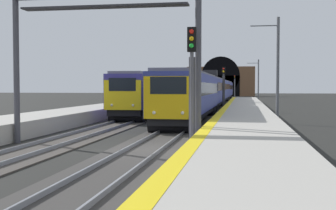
{
  "coord_description": "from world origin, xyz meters",
  "views": [
    {
      "loc": [
        -17.91,
        -4.03,
        2.71
      ],
      "look_at": [
        11.2,
        0.97,
        1.46
      ],
      "focal_mm": 47.3,
      "sensor_mm": 36.0,
      "label": 1
    }
  ],
  "objects": [
    {
      "name": "ground_plane",
      "position": [
        0.0,
        0.0,
        0.0
      ],
      "size": [
        320.0,
        320.0,
        0.0
      ],
      "primitive_type": "plane",
      "color": "black"
    },
    {
      "name": "platform_right",
      "position": [
        0.0,
        -4.13,
        0.46
      ],
      "size": [
        112.0,
        3.79,
        0.93
      ],
      "primitive_type": "cube",
      "color": "#ADA89E",
      "rests_on": "ground_plane"
    },
    {
      "name": "platform_right_edge_strip",
      "position": [
        0.0,
        -2.48,
        0.93
      ],
      "size": [
        112.0,
        0.5,
        0.01
      ],
      "primitive_type": "cube",
      "color": "yellow",
      "rests_on": "platform_right"
    },
    {
      "name": "track_main_line",
      "position": [
        0.0,
        0.0,
        0.04
      ],
      "size": [
        160.0,
        3.16,
        0.21
      ],
      "color": "#383533",
      "rests_on": "ground_plane"
    },
    {
      "name": "track_adjacent_line",
      "position": [
        0.0,
        4.62,
        0.04
      ],
      "size": [
        160.0,
        3.08,
        0.21
      ],
      "color": "#423D38",
      "rests_on": "ground_plane"
    },
    {
      "name": "train_main_approaching",
      "position": [
        44.91,
        0.0,
        2.16
      ],
      "size": [
        78.36,
        3.03,
        4.65
      ],
      "rotation": [
        0.0,
        0.0,
        3.14
      ],
      "color": "navy",
      "rests_on": "ground_plane"
    },
    {
      "name": "train_adjacent_platform",
      "position": [
        42.25,
        4.62,
        2.21
      ],
      "size": [
        59.32,
        3.04,
        4.72
      ],
      "rotation": [
        0.0,
        0.0,
        3.15
      ],
      "color": "navy",
      "rests_on": "ground_plane"
    },
    {
      "name": "railway_signal_near",
      "position": [
        0.89,
        -1.83,
        3.16
      ],
      "size": [
        0.39,
        0.38,
        5.23
      ],
      "rotation": [
        0.0,
        0.0,
        3.14
      ],
      "color": "#4C4C54",
      "rests_on": "ground_plane"
    },
    {
      "name": "railway_signal_mid",
      "position": [
        30.93,
        -1.83,
        2.85
      ],
      "size": [
        0.39,
        0.38,
        4.84
      ],
      "rotation": [
        0.0,
        0.0,
        3.14
      ],
      "color": "#38383D",
      "rests_on": "ground_plane"
    },
    {
      "name": "railway_signal_far",
      "position": [
        90.4,
        -1.83,
        3.18
      ],
      "size": [
        0.39,
        0.38,
        5.45
      ],
      "rotation": [
        0.0,
        0.0,
        3.14
      ],
      "color": "#4C4C54",
      "rests_on": "ground_plane"
    },
    {
      "name": "overhead_signal_gantry",
      "position": [
        1.62,
        2.31,
        5.41
      ],
      "size": [
        0.7,
        8.96,
        7.14
      ],
      "color": "#3F3F47",
      "rests_on": "ground_plane"
    },
    {
      "name": "tunnel_portal",
      "position": [
        105.66,
        2.31,
        4.11
      ],
      "size": [
        2.71,
        18.66,
        10.94
      ],
      "color": "brown",
      "rests_on": "ground_plane"
    },
    {
      "name": "catenary_mast_near",
      "position": [
        58.12,
        -6.39,
        3.72
      ],
      "size": [
        0.22,
        2.05,
        7.24
      ],
      "color": "#595B60",
      "rests_on": "ground_plane"
    },
    {
      "name": "catenary_mast_far",
      "position": [
        14.8,
        -6.39,
        3.94
      ],
      "size": [
        0.22,
        2.07,
        7.67
      ],
      "color": "#595B60",
      "rests_on": "ground_plane"
    }
  ]
}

